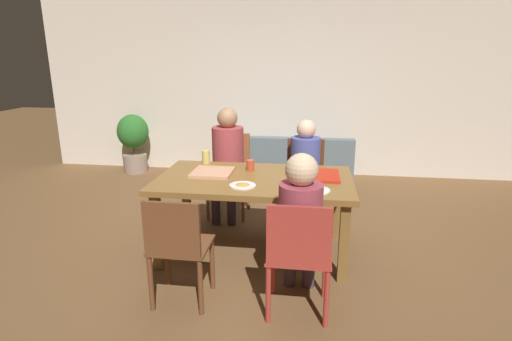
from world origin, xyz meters
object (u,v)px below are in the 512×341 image
(chair_3, at_px, (178,246))
(chair_2, at_px, (299,252))
(plate_1, at_px, (316,190))
(potted_plant, at_px, (133,139))
(dining_table, at_px, (255,186))
(drinking_glass_1, at_px, (206,157))
(person_0, at_px, (305,163))
(chair_0, at_px, (305,176))
(person_2, at_px, (300,218))
(plate_0, at_px, (242,185))
(couch, at_px, (286,167))
(pizza_box_0, at_px, (317,175))
(chair_1, at_px, (230,169))
(person_1, at_px, (227,154))
(drinking_glass_0, at_px, (250,165))
(pizza_box_1, at_px, (212,172))

(chair_3, bearing_deg, chair_2, -1.36)
(chair_2, relative_size, plate_1, 3.84)
(potted_plant, bearing_deg, dining_table, -47.17)
(chair_3, relative_size, drinking_glass_1, 6.39)
(person_0, bearing_deg, plate_1, -84.21)
(chair_2, bearing_deg, chair_0, 90.00)
(person_2, height_order, chair_3, person_2)
(plate_0, xyz_separation_m, plate_1, (0.63, -0.04, -0.00))
(plate_0, relative_size, couch, 0.12)
(potted_plant, bearing_deg, pizza_box_0, -39.69)
(chair_3, xyz_separation_m, pizza_box_0, (1.00, 1.04, 0.27))
(person_0, height_order, couch, person_0)
(plate_1, bearing_deg, couch, 99.54)
(chair_2, bearing_deg, person_0, 90.00)
(chair_1, distance_m, person_1, 0.26)
(chair_2, xyz_separation_m, person_2, (0.00, 0.16, 0.19))
(chair_0, distance_m, drinking_glass_1, 1.18)
(pizza_box_0, relative_size, drinking_glass_0, 3.89)
(person_1, distance_m, drinking_glass_0, 0.73)
(person_0, xyz_separation_m, person_2, (-0.00, -1.61, 0.02))
(person_0, distance_m, chair_3, 1.96)
(couch, distance_m, potted_plant, 2.51)
(drinking_glass_0, bearing_deg, chair_3, -107.37)
(person_1, xyz_separation_m, chair_3, (-0.00, -1.79, -0.26))
(dining_table, relative_size, potted_plant, 1.91)
(plate_0, distance_m, couch, 2.43)
(drinking_glass_0, bearing_deg, couch, 83.17)
(plate_1, bearing_deg, pizza_box_1, 158.87)
(pizza_box_1, distance_m, potted_plant, 3.09)
(plate_0, relative_size, drinking_glass_0, 2.16)
(plate_0, xyz_separation_m, potted_plant, (-2.25, 2.76, -0.22))
(drinking_glass_0, relative_size, drinking_glass_1, 0.78)
(dining_table, xyz_separation_m, chair_1, (-0.44, 1.00, -0.13))
(chair_0, bearing_deg, chair_3, -115.07)
(plate_0, xyz_separation_m, drinking_glass_1, (-0.50, 0.70, 0.06))
(chair_0, bearing_deg, chair_1, 176.45)
(plate_0, relative_size, plate_1, 0.98)
(pizza_box_1, height_order, potted_plant, potted_plant)
(person_2, relative_size, plate_0, 5.23)
(person_1, xyz_separation_m, chair_2, (0.88, -1.81, -0.24))
(pizza_box_1, xyz_separation_m, plate_0, (0.35, -0.33, -0.00))
(chair_1, xyz_separation_m, chair_2, (0.88, -1.96, -0.02))
(pizza_box_0, height_order, potted_plant, potted_plant)
(person_0, bearing_deg, couch, 102.69)
(person_1, xyz_separation_m, pizza_box_0, (1.00, -0.75, 0.01))
(chair_0, height_order, person_1, person_1)
(person_0, height_order, person_2, person_2)
(couch, height_order, potted_plant, potted_plant)
(person_0, xyz_separation_m, couch, (-0.29, 1.30, -0.40))
(person_1, bearing_deg, chair_1, 90.00)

